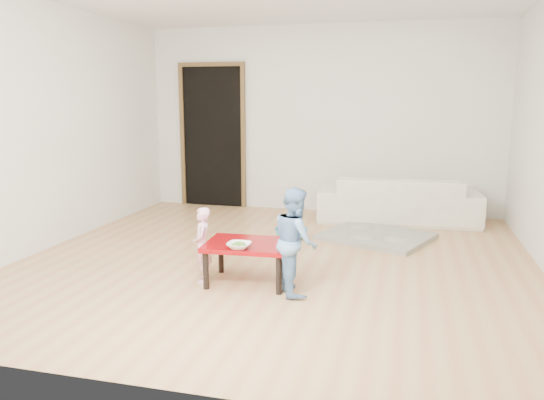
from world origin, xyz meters
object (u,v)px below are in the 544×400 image
at_px(red_table, 248,263).
at_px(bowl, 239,246).
at_px(child_blue, 296,241).
at_px(sofa, 398,199).
at_px(child_pink, 202,245).
at_px(basin, 291,233).

distance_m(red_table, bowl, 0.29).
height_order(red_table, child_blue, child_blue).
relative_size(sofa, child_blue, 2.31).
bearing_deg(child_pink, sofa, 130.18).
height_order(child_pink, basin, child_pink).
xyz_separation_m(bowl, basin, (0.06, 1.75, -0.33)).
bearing_deg(basin, red_table, -91.56).
bearing_deg(red_table, bowl, -95.04).
height_order(sofa, bowl, sofa).
bearing_deg(red_table, basin, 88.44).
height_order(sofa, child_blue, child_blue).
bearing_deg(red_table, child_blue, -16.02).
height_order(sofa, red_table, sofa).
distance_m(bowl, child_pink, 0.41).
relative_size(child_blue, basin, 2.34).
relative_size(sofa, child_pink, 3.08).
xyz_separation_m(bowl, child_pink, (-0.38, 0.13, -0.06)).
distance_m(bowl, child_blue, 0.47).
height_order(sofa, basin, sofa).
relative_size(sofa, basin, 5.40).
relative_size(red_table, child_blue, 0.82).
bearing_deg(sofa, child_pink, 56.99).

